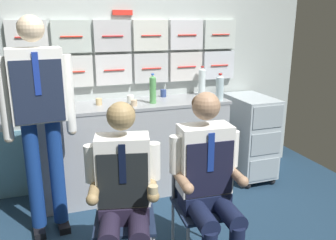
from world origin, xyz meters
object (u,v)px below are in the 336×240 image
object	(u,v)px
service_trolley	(249,135)
folding_chair_left	(125,202)
crew_member_left	(124,191)
water_bottle_short	(153,89)
crew_member_standing	(39,107)
folding_chair_right	(200,191)
coffee_cup_spare	(99,101)
crew_member_right	(209,177)

from	to	relation	value
service_trolley	folding_chair_left	xyz separation A→B (m)	(-1.66, -1.08, 0.03)
crew_member_left	water_bottle_short	distance (m)	1.43
crew_member_left	crew_member_standing	bearing A→B (deg)	119.19
folding_chair_right	coffee_cup_spare	world-z (taller)	coffee_cup_spare
crew_member_left	coffee_cup_spare	world-z (taller)	crew_member_left
crew_member_right	crew_member_standing	xyz separation A→B (m)	(-1.06, 0.88, 0.37)
folding_chair_left	crew_member_right	world-z (taller)	crew_member_right
crew_member_left	folding_chair_right	world-z (taller)	crew_member_left
service_trolley	folding_chair_left	distance (m)	1.98
crew_member_left	water_bottle_short	size ratio (longest dim) A/B	4.28
crew_member_left	coffee_cup_spare	distance (m)	1.38
folding_chair_right	crew_member_standing	size ratio (longest dim) A/B	0.48
crew_member_standing	coffee_cup_spare	size ratio (longest dim) A/B	27.93
crew_member_left	folding_chair_right	size ratio (longest dim) A/B	1.47
folding_chair_right	crew_member_right	distance (m)	0.24
folding_chair_left	water_bottle_short	bearing A→B (deg)	63.74
folding_chair_left	crew_member_standing	distance (m)	1.03
service_trolley	folding_chair_left	world-z (taller)	service_trolley
crew_member_left	coffee_cup_spare	bearing A→B (deg)	87.61
folding_chair_right	water_bottle_short	size ratio (longest dim) A/B	2.92
water_bottle_short	crew_member_standing	bearing A→B (deg)	-159.67
folding_chair_left	crew_member_left	size ratio (longest dim) A/B	0.68
service_trolley	crew_member_right	distance (m)	1.70
crew_member_left	crew_member_standing	size ratio (longest dim) A/B	0.71
water_bottle_short	coffee_cup_spare	size ratio (longest dim) A/B	4.61
folding_chair_right	crew_member_standing	bearing A→B (deg)	145.99
folding_chair_left	crew_member_left	world-z (taller)	crew_member_left
service_trolley	crew_member_right	world-z (taller)	crew_member_right
folding_chair_right	coffee_cup_spare	xyz separation A→B (m)	(-0.54, 1.21, 0.46)
folding_chair_right	water_bottle_short	bearing A→B (deg)	91.05
folding_chair_right	crew_member_right	size ratio (longest dim) A/B	0.67
folding_chair_right	crew_member_right	bearing A→B (deg)	-93.74
folding_chair_left	water_bottle_short	xyz separation A→B (m)	(0.54, 1.09, 0.56)
folding_chair_right	crew_member_right	world-z (taller)	crew_member_right
coffee_cup_spare	water_bottle_short	bearing A→B (deg)	-10.85
service_trolley	folding_chair_right	world-z (taller)	service_trolley
coffee_cup_spare	crew_member_left	bearing A→B (deg)	-92.39
folding_chair_left	crew_member_right	distance (m)	0.61
crew_member_right	coffee_cup_spare	bearing A→B (deg)	111.00
service_trolley	crew_member_standing	distance (m)	2.29
coffee_cup_spare	folding_chair_right	bearing A→B (deg)	-66.10
folding_chair_right	water_bottle_short	xyz separation A→B (m)	(-0.02, 1.11, 0.56)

